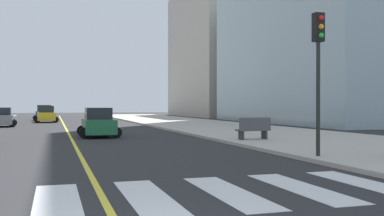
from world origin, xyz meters
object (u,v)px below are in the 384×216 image
car_yellow_second (46,115)px  traffic_light_near_corner (318,56)px  car_green_nearest (99,123)px  car_gray_third (2,118)px  car_blue_fifth (45,113)px  park_bench (254,129)px

car_yellow_second → traffic_light_near_corner: traffic_light_near_corner is taller
car_green_nearest → car_gray_third: size_ratio=1.02×
car_blue_fifth → traffic_light_near_corner: size_ratio=0.86×
car_yellow_second → car_blue_fifth: car_blue_fifth is taller
car_blue_fifth → car_green_nearest: bearing=-83.2°
car_green_nearest → car_yellow_second: bearing=-81.9°
car_green_nearest → car_yellow_second: 24.66m
car_yellow_second → car_blue_fifth: bearing=90.4°
car_blue_fifth → park_bench: (10.89, -37.77, -0.20)m
car_green_nearest → car_blue_fifth: car_blue_fifth is taller
car_gray_third → traffic_light_near_corner: bearing=-68.2°
traffic_light_near_corner → car_blue_fifth: bearing=-77.7°
park_bench → traffic_light_near_corner: bearing=167.9°
car_gray_third → traffic_light_near_corner: size_ratio=0.78×
car_blue_fifth → car_yellow_second: bearing=-87.3°
car_yellow_second → park_bench: (10.59, -30.90, -0.16)m
park_bench → car_yellow_second: bearing=14.6°
traffic_light_near_corner → park_bench: bearing=-97.8°
car_yellow_second → car_gray_third: bearing=-113.2°
traffic_light_near_corner → car_green_nearest: bearing=-66.1°
car_blue_fifth → park_bench: bearing=-73.8°
car_yellow_second → car_gray_third: size_ratio=1.07×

